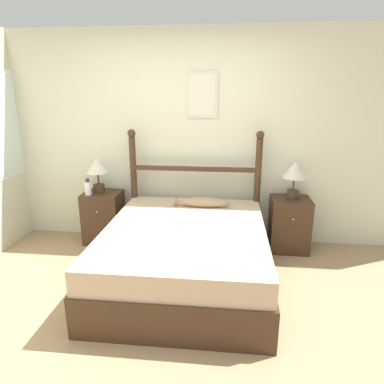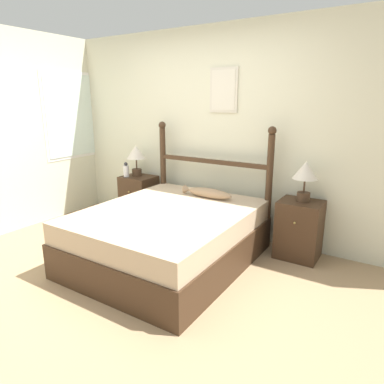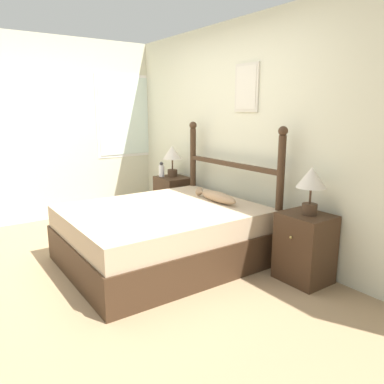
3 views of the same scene
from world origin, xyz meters
TOP-DOWN VIEW (x-y plane):
  - ground_plane at (0.00, 0.00)m, footprint 16.00×16.00m
  - wall_back at (0.00, 1.73)m, footprint 6.40×0.08m
  - wall_left at (-2.13, 0.03)m, footprint 0.08×6.40m
  - bed at (0.15, 0.63)m, footprint 1.57×1.91m
  - headboard at (0.15, 1.55)m, footprint 1.59×0.10m
  - nightstand_left at (-0.99, 1.48)m, footprint 0.45×0.41m
  - nightstand_right at (1.30, 1.48)m, footprint 0.45×0.41m
  - table_lamp_left at (-1.03, 1.50)m, footprint 0.26×0.26m
  - table_lamp_right at (1.31, 1.49)m, footprint 0.26×0.26m
  - bottle at (-1.11, 1.37)m, footprint 0.08×0.08m
  - fish_pillow at (0.27, 1.25)m, footprint 0.63×0.12m

SIDE VIEW (x-z plane):
  - ground_plane at x=0.00m, z-range 0.00..0.00m
  - bed at x=0.15m, z-range 0.00..0.58m
  - nightstand_left at x=-0.99m, z-range 0.00..0.64m
  - nightstand_right at x=1.30m, z-range 0.00..0.64m
  - fish_pillow at x=0.27m, z-range 0.58..0.70m
  - bottle at x=-1.11m, z-range 0.63..0.84m
  - headboard at x=0.15m, z-range 0.07..1.48m
  - table_lamp_left at x=-1.03m, z-range 0.73..1.16m
  - table_lamp_right at x=1.31m, z-range 0.73..1.16m
  - wall_back at x=0.00m, z-range 0.00..2.55m
  - wall_left at x=-2.13m, z-range 0.00..2.55m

